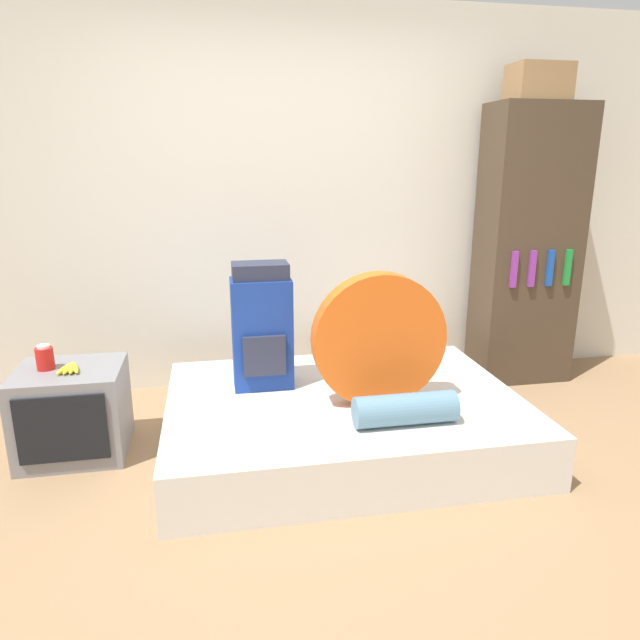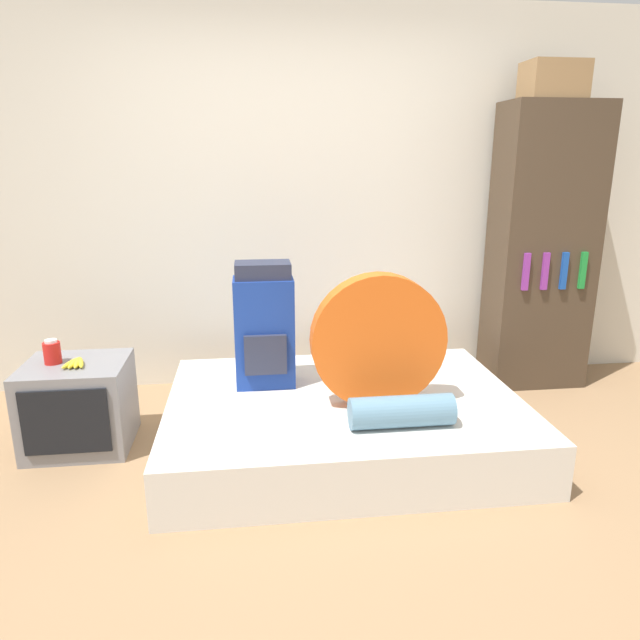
{
  "view_description": "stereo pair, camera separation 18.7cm",
  "coord_description": "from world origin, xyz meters",
  "px_view_note": "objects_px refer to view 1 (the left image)",
  "views": [
    {
      "loc": [
        -0.51,
        -2.28,
        1.58
      ],
      "look_at": [
        0.05,
        0.64,
        0.74
      ],
      "focal_mm": 32.0,
      "sensor_mm": 36.0,
      "label": 1
    },
    {
      "loc": [
        -0.32,
        -2.31,
        1.58
      ],
      "look_at": [
        0.05,
        0.64,
        0.74
      ],
      "focal_mm": 32.0,
      "sensor_mm": 36.0,
      "label": 2
    }
  ],
  "objects_px": {
    "sleeping_roll": "(405,409)",
    "cardboard_box": "(538,82)",
    "backpack": "(262,328)",
    "canister": "(45,358)",
    "television": "(73,411)",
    "tent_bag": "(379,339)",
    "bookshelf": "(528,248)"
  },
  "relations": [
    {
      "from": "sleeping_roll",
      "to": "cardboard_box",
      "type": "xyz_separation_m",
      "value": [
        1.25,
        1.18,
        1.7
      ]
    },
    {
      "from": "backpack",
      "to": "sleeping_roll",
      "type": "bearing_deg",
      "value": -44.8
    },
    {
      "from": "canister",
      "to": "cardboard_box",
      "type": "relative_size",
      "value": 0.36
    },
    {
      "from": "sleeping_roll",
      "to": "cardboard_box",
      "type": "height_order",
      "value": "cardboard_box"
    },
    {
      "from": "sleeping_roll",
      "to": "canister",
      "type": "distance_m",
      "value": 1.92
    },
    {
      "from": "sleeping_roll",
      "to": "television",
      "type": "height_order",
      "value": "television"
    },
    {
      "from": "backpack",
      "to": "cardboard_box",
      "type": "distance_m",
      "value": 2.43
    },
    {
      "from": "backpack",
      "to": "canister",
      "type": "relative_size",
      "value": 5.37
    },
    {
      "from": "tent_bag",
      "to": "sleeping_roll",
      "type": "height_order",
      "value": "tent_bag"
    },
    {
      "from": "backpack",
      "to": "tent_bag",
      "type": "height_order",
      "value": "backpack"
    },
    {
      "from": "backpack",
      "to": "television",
      "type": "height_order",
      "value": "backpack"
    },
    {
      "from": "backpack",
      "to": "sleeping_roll",
      "type": "distance_m",
      "value": 0.96
    },
    {
      "from": "tent_bag",
      "to": "bookshelf",
      "type": "xyz_separation_m",
      "value": [
        1.36,
        0.92,
        0.32
      ]
    },
    {
      "from": "bookshelf",
      "to": "television",
      "type": "bearing_deg",
      "value": -168.15
    },
    {
      "from": "tent_bag",
      "to": "backpack",
      "type": "bearing_deg",
      "value": 148.61
    },
    {
      "from": "television",
      "to": "bookshelf",
      "type": "bearing_deg",
      "value": 11.85
    },
    {
      "from": "tent_bag",
      "to": "sleeping_roll",
      "type": "bearing_deg",
      "value": -78.06
    },
    {
      "from": "backpack",
      "to": "sleeping_roll",
      "type": "relative_size",
      "value": 1.4
    },
    {
      "from": "tent_bag",
      "to": "canister",
      "type": "height_order",
      "value": "tent_bag"
    },
    {
      "from": "tent_bag",
      "to": "sleeping_roll",
      "type": "distance_m",
      "value": 0.41
    },
    {
      "from": "television",
      "to": "canister",
      "type": "xyz_separation_m",
      "value": [
        -0.11,
        0.02,
        0.31
      ]
    },
    {
      "from": "sleeping_roll",
      "to": "cardboard_box",
      "type": "bearing_deg",
      "value": 43.33
    },
    {
      "from": "tent_bag",
      "to": "bookshelf",
      "type": "distance_m",
      "value": 1.68
    },
    {
      "from": "cardboard_box",
      "to": "tent_bag",
      "type": "bearing_deg",
      "value": -145.77
    },
    {
      "from": "backpack",
      "to": "bookshelf",
      "type": "height_order",
      "value": "bookshelf"
    },
    {
      "from": "tent_bag",
      "to": "bookshelf",
      "type": "relative_size",
      "value": 0.37
    },
    {
      "from": "tent_bag",
      "to": "bookshelf",
      "type": "bearing_deg",
      "value": 33.93
    },
    {
      "from": "backpack",
      "to": "canister",
      "type": "distance_m",
      "value": 1.17
    },
    {
      "from": "backpack",
      "to": "tent_bag",
      "type": "bearing_deg",
      "value": -31.39
    },
    {
      "from": "canister",
      "to": "bookshelf",
      "type": "bearing_deg",
      "value": 11.05
    },
    {
      "from": "backpack",
      "to": "canister",
      "type": "xyz_separation_m",
      "value": [
        -1.17,
        -0.05,
        -0.09
      ]
    },
    {
      "from": "tent_bag",
      "to": "television",
      "type": "xyz_separation_m",
      "value": [
        -1.65,
        0.29,
        -0.41
      ]
    }
  ]
}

